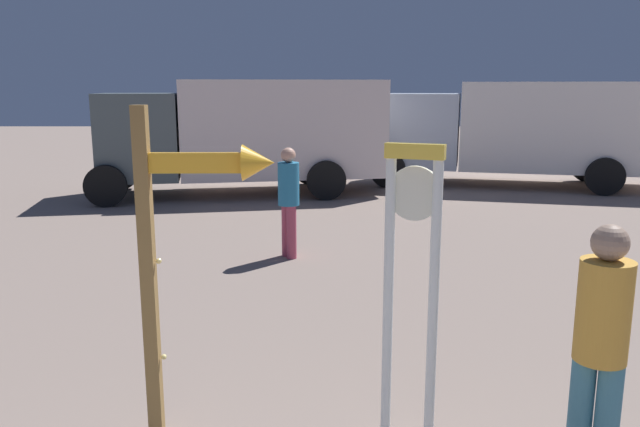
{
  "coord_description": "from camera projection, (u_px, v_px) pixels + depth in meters",
  "views": [
    {
      "loc": [
        0.37,
        -1.15,
        2.54
      ],
      "look_at": [
        0.4,
        5.44,
        1.2
      ],
      "focal_mm": 35.0,
      "sensor_mm": 36.0,
      "label": 1
    }
  ],
  "objects": [
    {
      "name": "standing_clock",
      "position": [
        409.0,
        270.0,
        4.26
      ],
      "size": [
        0.4,
        0.22,
        2.18
      ],
      "color": "white",
      "rests_on": "ground_plane"
    },
    {
      "name": "arrow_sign",
      "position": [
        186.0,
        228.0,
        4.36
      ],
      "size": [
        0.96,
        0.25,
        2.42
      ],
      "color": "olive",
      "rests_on": "ground_plane"
    },
    {
      "name": "person_near_clock",
      "position": [
        598.0,
        341.0,
        3.96
      ],
      "size": [
        0.33,
        0.33,
        1.72
      ],
      "color": "teal",
      "rests_on": "ground_plane"
    },
    {
      "name": "person_distant",
      "position": [
        286.0,
        197.0,
        9.3
      ],
      "size": [
        0.32,
        0.32,
        1.67
      ],
      "color": "#B6445B",
      "rests_on": "ground_plane"
    },
    {
      "name": "box_truck_near",
      "position": [
        521.0,
        128.0,
        16.12
      ],
      "size": [
        7.55,
        3.97,
        2.66
      ],
      "color": "white",
      "rests_on": "ground_plane"
    },
    {
      "name": "box_truck_far",
      "position": [
        245.0,
        131.0,
        14.85
      ],
      "size": [
        7.09,
        3.59,
        2.7
      ],
      "color": "silver",
      "rests_on": "ground_plane"
    }
  ]
}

